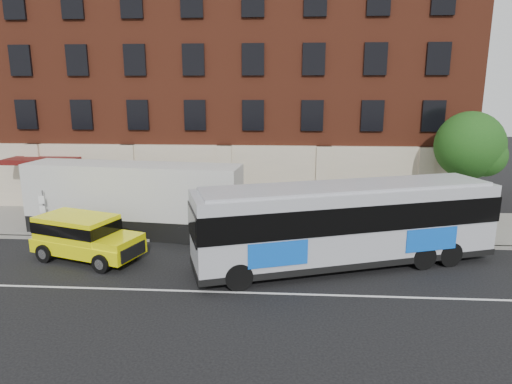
# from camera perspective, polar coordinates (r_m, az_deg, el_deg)

# --- Properties ---
(ground) EXTENTS (120.00, 120.00, 0.00)m
(ground) POSITION_cam_1_polar(r_m,az_deg,el_deg) (17.03, -9.37, -13.12)
(ground) COLOR black
(ground) RESTS_ON ground
(sidewalk) EXTENTS (60.00, 6.00, 0.15)m
(sidewalk) POSITION_cam_1_polar(r_m,az_deg,el_deg) (25.25, -4.80, -4.04)
(sidewalk) COLOR gray
(sidewalk) RESTS_ON ground
(kerb) EXTENTS (60.00, 0.25, 0.15)m
(kerb) POSITION_cam_1_polar(r_m,az_deg,el_deg) (22.44, -5.93, -6.27)
(kerb) COLOR gray
(kerb) RESTS_ON ground
(lane_line) EXTENTS (60.00, 0.12, 0.01)m
(lane_line) POSITION_cam_1_polar(r_m,az_deg,el_deg) (17.47, -8.99, -12.39)
(lane_line) COLOR silver
(lane_line) RESTS_ON ground
(building) EXTENTS (30.00, 12.10, 15.00)m
(building) POSITION_cam_1_polar(r_m,az_deg,el_deg) (32.01, -2.94, 13.21)
(building) COLOR maroon
(building) RESTS_ON sidewalk
(sign_pole) EXTENTS (0.30, 0.20, 2.50)m
(sign_pole) POSITION_cam_1_polar(r_m,az_deg,el_deg) (25.02, -25.53, -2.18)
(sign_pole) COLOR slate
(sign_pole) RESTS_ON ground
(street_tree) EXTENTS (3.60, 3.60, 6.20)m
(street_tree) POSITION_cam_1_polar(r_m,az_deg,el_deg) (26.45, 25.72, 5.10)
(street_tree) COLOR #39291C
(street_tree) RESTS_ON sidewalk
(city_bus) EXTENTS (13.28, 6.80, 3.58)m
(city_bus) POSITION_cam_1_polar(r_m,az_deg,el_deg) (19.33, 11.51, -3.73)
(city_bus) COLOR #AAACB4
(city_bus) RESTS_ON ground
(yellow_suv) EXTENTS (5.29, 3.45, 1.97)m
(yellow_suv) POSITION_cam_1_polar(r_m,az_deg,el_deg) (21.39, -21.26, -5.11)
(yellow_suv) COLOR #FAF709
(yellow_suv) RESTS_ON ground
(shipping_container) EXTENTS (11.38, 3.46, 3.73)m
(shipping_container) POSITION_cam_1_polar(r_m,az_deg,el_deg) (24.00, -15.35, -0.98)
(shipping_container) COLOR black
(shipping_container) RESTS_ON ground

